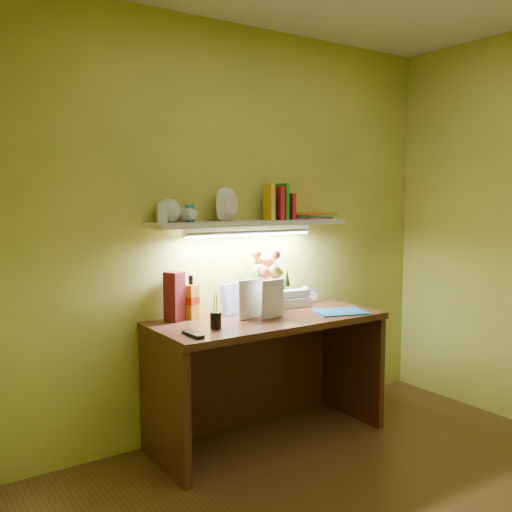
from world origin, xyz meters
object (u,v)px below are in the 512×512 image
Objects in this scene: desk_clock at (311,295)px; flower_bouquet at (267,282)px; telephone at (292,297)px; desk at (268,378)px; whisky_bottle at (191,297)px.

flower_bouquet is at bearing -145.19° from desk_clock.
telephone is 0.20m from desk_clock.
telephone reaches higher than desk.
whisky_bottle is at bearing 171.43° from flower_bouquet.
flower_bouquet is at bearing -162.22° from telephone.
flower_bouquet reaches higher than desk.
whisky_bottle is (-0.49, 0.07, -0.06)m from flower_bouquet.
desk_clock reaches higher than desk.
flower_bouquet reaches higher than telephone.
desk is at bearing -143.27° from telephone.
desk is 0.57m from telephone.
telephone is 0.72m from whisky_bottle.
desk_clock is (0.43, 0.10, -0.14)m from flower_bouquet.
flower_bouquet is 4.16× the size of desk_clock.
desk_clock is (0.20, 0.05, -0.02)m from telephone.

